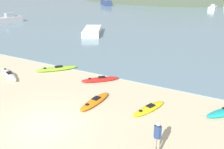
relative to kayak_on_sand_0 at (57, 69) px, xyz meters
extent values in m
plane|color=beige|center=(5.14, -7.09, -0.15)|extent=(400.00, 400.00, 0.00)
cube|color=slate|center=(5.14, 35.85, -0.12)|extent=(160.00, 70.00, 0.06)
ellipsoid|color=#8CCC2D|center=(0.00, 0.00, 0.00)|extent=(2.93, 3.14, 0.30)
cube|color=black|center=(0.12, 0.13, 0.17)|extent=(0.74, 0.75, 0.05)
cylinder|color=black|center=(-0.65, -0.72, 0.16)|extent=(0.26, 0.26, 0.02)
ellipsoid|color=orange|center=(6.10, -3.55, -0.01)|extent=(0.79, 3.01, 0.28)
cube|color=black|center=(6.11, -3.40, 0.15)|extent=(0.40, 0.55, 0.05)
cylinder|color=black|center=(6.07, -4.37, 0.14)|extent=(0.24, 0.24, 0.02)
ellipsoid|color=red|center=(4.51, -0.31, 0.01)|extent=(2.52, 2.45, 0.32)
cube|color=black|center=(4.61, -0.21, 0.20)|extent=(0.61, 0.60, 0.05)
cylinder|color=black|center=(3.93, -0.86, 0.18)|extent=(0.21, 0.21, 0.02)
ellipsoid|color=yellow|center=(9.45, -2.72, -0.03)|extent=(1.49, 2.85, 0.24)
cube|color=black|center=(9.49, -2.59, 0.11)|extent=(0.50, 0.59, 0.05)
cylinder|color=black|center=(9.21, -3.45, 0.10)|extent=(0.23, 0.23, 0.02)
ellipsoid|color=white|center=(-2.50, -2.91, 0.00)|extent=(3.45, 2.02, 0.32)
cube|color=black|center=(-2.34, -2.99, 0.19)|extent=(0.72, 0.57, 0.05)
cylinder|color=black|center=(-3.38, -2.51, 0.18)|extent=(0.21, 0.21, 0.02)
cylinder|color=gray|center=(11.18, -6.44, 0.29)|extent=(0.13, 0.13, 0.88)
cylinder|color=gray|center=(11.34, -6.44, 0.29)|extent=(0.13, 0.13, 0.88)
cube|color=navy|center=(11.26, -6.44, 1.04)|extent=(0.24, 0.21, 0.62)
cylinder|color=navy|center=(11.13, -6.44, 1.05)|extent=(0.09, 0.09, 0.59)
cylinder|color=navy|center=(11.39, -6.44, 1.05)|extent=(0.09, 0.09, 0.59)
sphere|color=beige|center=(11.26, -6.44, 1.47)|extent=(0.24, 0.24, 0.24)
cube|color=white|center=(5.00, 46.86, 0.27)|extent=(1.41, 3.71, 0.74)
cube|color=#8C99A8|center=(5.00, 47.23, 0.90)|extent=(0.85, 1.11, 0.52)
cube|color=#B2B2B7|center=(-21.84, 13.59, 0.37)|extent=(2.84, 4.90, 0.93)
cube|color=#8C99A8|center=(-21.71, 14.03, 1.16)|extent=(1.32, 1.61, 0.65)
cube|color=white|center=(-4.94, 13.13, 0.30)|extent=(4.33, 5.70, 0.80)
cube|color=navy|center=(-20.38, 43.42, 0.56)|extent=(4.75, 4.62, 1.30)
camera|label=1|loc=(14.26, -16.03, 7.59)|focal=42.00mm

